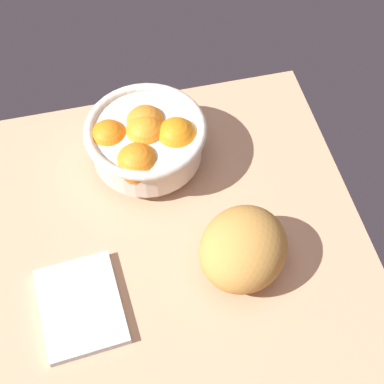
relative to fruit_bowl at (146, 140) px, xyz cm
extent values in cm
cube|color=tan|center=(-23.08, 0.91, -7.54)|extent=(76.31, 63.61, 3.00)
cylinder|color=beige|center=(0.33, -0.13, -4.93)|extent=(8.08, 8.08, 2.21)
cylinder|color=beige|center=(0.33, -0.13, -0.84)|extent=(18.10, 18.10, 5.97)
torus|color=beige|center=(0.33, -0.13, 2.15)|extent=(19.70, 19.70, 1.60)
sphere|color=orange|center=(2.35, -0.51, 0.66)|extent=(6.84, 6.84, 6.84)
sphere|color=orange|center=(-4.97, 2.22, 0.65)|extent=(6.81, 6.81, 6.81)
sphere|color=orange|center=(1.02, 5.70, 0.57)|extent=(6.36, 6.36, 6.36)
sphere|color=orange|center=(-1.40, -4.79, 0.67)|extent=(6.94, 6.94, 6.94)
sphere|color=orange|center=(0.33, -0.13, 0.68)|extent=(7.00, 7.00, 7.00)
ellipsoid|color=#C68940|center=(-22.11, -10.11, -1.12)|extent=(18.84, 18.75, 9.84)
cube|color=silver|center=(-23.65, 14.30, -5.36)|extent=(15.42, 12.43, 1.35)
camera|label=1|loc=(-59.10, 6.17, 73.41)|focal=54.46mm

